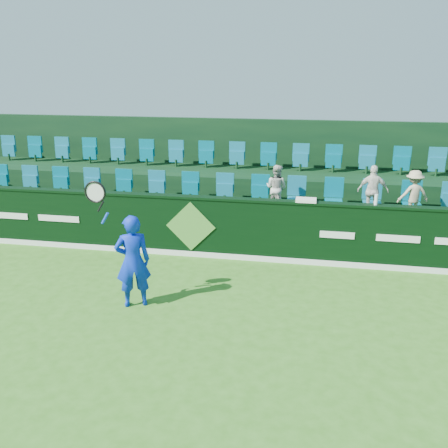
% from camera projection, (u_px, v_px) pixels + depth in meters
% --- Properties ---
extents(ground, '(60.00, 60.00, 0.00)m').
position_uv_depth(ground, '(126.00, 351.00, 7.36)').
color(ground, '#316B19').
rests_on(ground, ground).
extents(sponsor_hoarding, '(16.00, 0.25, 1.35)m').
position_uv_depth(sponsor_hoarding, '(192.00, 226.00, 10.90)').
color(sponsor_hoarding, black).
rests_on(sponsor_hoarding, ground).
extents(stand_tier_front, '(16.00, 2.00, 0.80)m').
position_uv_depth(stand_tier_front, '(203.00, 223.00, 12.01)').
color(stand_tier_front, black).
rests_on(stand_tier_front, ground).
extents(stand_tier_back, '(16.00, 1.80, 1.30)m').
position_uv_depth(stand_tier_back, '(219.00, 194.00, 13.71)').
color(stand_tier_back, black).
rests_on(stand_tier_back, ground).
extents(stand_rear, '(16.00, 4.10, 2.60)m').
position_uv_depth(stand_rear, '(222.00, 171.00, 13.96)').
color(stand_rear, black).
rests_on(stand_rear, ground).
extents(seat_row_front, '(13.50, 0.50, 0.60)m').
position_uv_depth(seat_row_front, '(207.00, 191.00, 12.17)').
color(seat_row_front, '#126883').
rests_on(seat_row_front, stand_tier_front).
extents(seat_row_back, '(13.50, 0.50, 0.60)m').
position_uv_depth(seat_row_back, '(221.00, 158.00, 13.71)').
color(seat_row_back, '#126883').
rests_on(seat_row_back, stand_tier_back).
extents(tennis_player, '(1.16, 0.61, 2.30)m').
position_uv_depth(tennis_player, '(132.00, 260.00, 8.53)').
color(tennis_player, '#0B29C4').
rests_on(tennis_player, ground).
extents(spectator_left, '(0.65, 0.59, 1.08)m').
position_uv_depth(spectator_left, '(276.00, 188.00, 11.44)').
color(spectator_left, beige).
rests_on(spectator_left, stand_tier_front).
extents(spectator_middle, '(0.68, 0.30, 1.14)m').
position_uv_depth(spectator_middle, '(373.00, 191.00, 11.05)').
color(spectator_middle, silver).
rests_on(spectator_middle, stand_tier_front).
extents(spectator_right, '(0.77, 0.56, 1.06)m').
position_uv_depth(spectator_right, '(413.00, 194.00, 10.91)').
color(spectator_right, tan).
rests_on(spectator_right, stand_tier_front).
extents(towel, '(0.42, 0.27, 0.06)m').
position_uv_depth(towel, '(306.00, 200.00, 10.25)').
color(towel, white).
rests_on(towel, sponsor_hoarding).
extents(drinks_bottle, '(0.07, 0.07, 0.22)m').
position_uv_depth(drinks_bottle, '(376.00, 200.00, 9.98)').
color(drinks_bottle, white).
rests_on(drinks_bottle, sponsor_hoarding).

